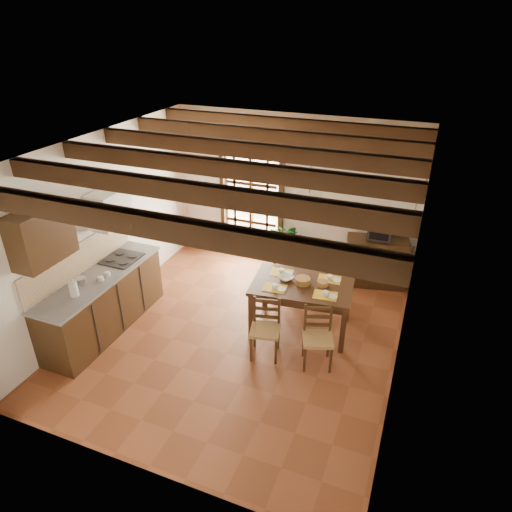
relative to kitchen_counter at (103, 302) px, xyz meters
The scene contains 25 objects.
ground_plane 2.10m from the kitchen_counter, 17.06° to the left, with size 5.00×5.00×0.00m, color brown.
room_shell 2.45m from the kitchen_counter, 17.06° to the left, with size 4.52×5.02×2.81m.
ceiling_beams 3.02m from the kitchen_counter, 17.06° to the left, with size 4.50×4.34×0.20m.
french_door 3.33m from the kitchen_counter, 69.23° to the left, with size 1.26×0.11×2.32m.
kitchen_counter is the anchor object (origin of this frame).
upper_cabinet 1.55m from the kitchen_counter, 99.72° to the right, with size 0.35×0.80×0.70m, color #332010.
range_hood 1.38m from the kitchen_counter, 99.79° to the left, with size 0.38×0.60×0.54m.
counter_items 0.49m from the kitchen_counter, 89.91° to the left, with size 0.50×1.43×0.25m.
dining_table 2.96m from the kitchen_counter, 21.49° to the left, with size 1.54×1.08×0.79m.
chair_near_left 2.49m from the kitchen_counter, ahead, with size 0.47×0.46×0.86m.
chair_near_right 3.22m from the kitchen_counter, ahead, with size 0.50×0.49×0.87m.
chair_far_left 2.92m from the kitchen_counter, 37.68° to the left, with size 0.41×0.39×0.88m.
chair_far_right 3.56m from the kitchen_counter, 31.53° to the left, with size 0.46×0.45×0.90m.
table_setting 2.98m from the kitchen_counter, 21.49° to the left, with size 1.06×0.70×0.10m.
table_bowl 2.74m from the kitchen_counter, 23.99° to the left, with size 0.22×0.22×0.05m, color white.
sideboard 4.56m from the kitchen_counter, 38.25° to the left, with size 1.03×0.46×0.87m, color #332010.
crt_tv 4.60m from the kitchen_counter, 38.20° to the left, with size 0.41×0.38×0.33m.
fuse_box 4.80m from the kitchen_counter, 41.72° to the left, with size 0.25×0.03×0.32m, color white.
plant_pot 3.44m from the kitchen_counter, 54.56° to the left, with size 0.34×0.34×0.20m, color maroon.
potted_plant 3.43m from the kitchen_counter, 54.56° to the left, with size 1.74×1.50×1.94m, color #144C19.
wall_shelf 4.76m from the kitchen_counter, 28.25° to the left, with size 0.20×0.42×0.20m.
shelf_vase 4.80m from the kitchen_counter, 28.25° to the left, with size 0.15×0.15×0.15m, color #B2BFB2.
shelf_flowers 4.85m from the kitchen_counter, 28.25° to the left, with size 0.14×0.14×0.36m.
framed_picture 4.98m from the kitchen_counter, 27.77° to the left, with size 0.03×0.32×0.32m.
pendant_lamp 3.40m from the kitchen_counter, 23.28° to the left, with size 0.36×0.36×0.84m.
Camera 1 is at (2.25, -5.04, 4.26)m, focal length 32.00 mm.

